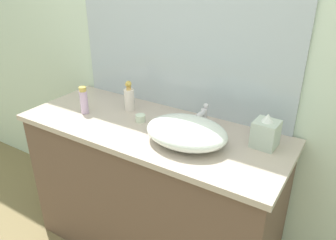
% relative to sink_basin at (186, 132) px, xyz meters
% --- Properties ---
extents(bathroom_wall_rear, '(6.00, 0.06, 2.60)m').
position_rel_sink_basin_xyz_m(bathroom_wall_rear, '(-0.15, 0.39, 0.36)').
color(bathroom_wall_rear, silver).
rests_on(bathroom_wall_rear, ground).
extents(vanity_counter, '(1.50, 0.59, 0.88)m').
position_rel_sink_basin_xyz_m(vanity_counter, '(-0.25, 0.05, -0.50)').
color(vanity_counter, brown).
rests_on(vanity_counter, ground).
extents(sink_basin, '(0.42, 0.32, 0.12)m').
position_rel_sink_basin_xyz_m(sink_basin, '(0.00, 0.00, 0.00)').
color(sink_basin, white).
rests_on(sink_basin, vanity_counter).
extents(faucet, '(0.03, 0.12, 0.14)m').
position_rel_sink_basin_xyz_m(faucet, '(-0.00, 0.18, 0.02)').
color(faucet, silver).
rests_on(faucet, vanity_counter).
extents(soap_dispenser, '(0.06, 0.06, 0.18)m').
position_rel_sink_basin_xyz_m(soap_dispenser, '(-0.49, 0.17, 0.02)').
color(soap_dispenser, white).
rests_on(soap_dispenser, vanity_counter).
extents(lotion_bottle, '(0.05, 0.05, 0.16)m').
position_rel_sink_basin_xyz_m(lotion_bottle, '(-0.68, -0.01, 0.02)').
color(lotion_bottle, '#CCAACE').
rests_on(lotion_bottle, vanity_counter).
extents(tissue_box, '(0.12, 0.12, 0.17)m').
position_rel_sink_basin_xyz_m(tissue_box, '(0.34, 0.17, 0.01)').
color(tissue_box, beige).
rests_on(tissue_box, vanity_counter).
extents(candle_jar, '(0.06, 0.06, 0.04)m').
position_rel_sink_basin_xyz_m(candle_jar, '(-0.33, 0.07, -0.04)').
color(candle_jar, silver).
rests_on(candle_jar, vanity_counter).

